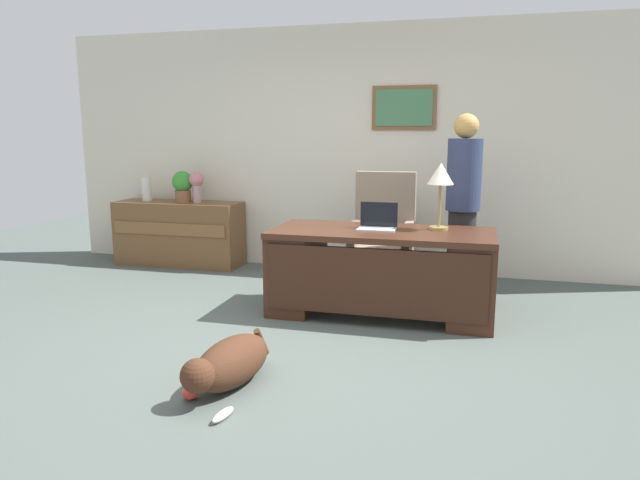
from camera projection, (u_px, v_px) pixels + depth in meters
The scene contains 14 objects.
ground_plane at pixel (284, 347), 4.17m from camera, with size 12.00×12.00×0.00m, color #4C5651.
back_wall at pixel (357, 150), 6.40m from camera, with size 7.00×0.16×2.70m.
desk at pixel (381, 269), 4.85m from camera, with size 1.86×0.84×0.73m.
credenza at pixel (179, 233), 6.76m from camera, with size 1.49×0.50×0.75m.
armchair at pixel (383, 238), 5.70m from camera, with size 0.60×0.59×1.16m.
person_standing at pixel (463, 203), 5.37m from camera, with size 0.32×0.32×1.72m.
dog_lying at pixel (229, 363), 3.48m from camera, with size 0.43×0.82×0.30m.
laptop at pixel (378, 223), 4.86m from camera, with size 0.32×0.22×0.22m.
desk_lamp at pixel (441, 178), 4.77m from camera, with size 0.22×0.22×0.56m.
vase_with_flowers at pixel (197, 183), 6.59m from camera, with size 0.17×0.17×0.35m.
vase_empty at pixel (147, 189), 6.77m from camera, with size 0.11×0.11×0.28m, color silver.
potted_plant at pixel (183, 185), 6.64m from camera, with size 0.24×0.24×0.36m.
dog_toy_ball at pixel (190, 392), 3.34m from camera, with size 0.09×0.09×0.09m, color #E53F33.
dog_toy_bone at pixel (223, 415), 3.12m from camera, with size 0.18×0.05×0.05m, color beige.
Camera 1 is at (1.27, -3.76, 1.53)m, focal length 32.11 mm.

